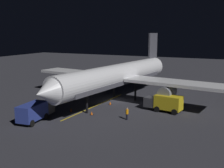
{
  "coord_description": "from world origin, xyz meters",
  "views": [
    {
      "loc": [
        -19.47,
        42.84,
        12.08
      ],
      "look_at": [
        0.0,
        2.0,
        3.5
      ],
      "focal_mm": 43.88,
      "sensor_mm": 36.0,
      "label": 1
    }
  ],
  "objects_px": {
    "ground_crew_worker": "(127,114)",
    "traffic_cone_near_left": "(71,110)",
    "airliner": "(119,76)",
    "traffic_cone_near_right": "(92,113)",
    "traffic_cone_under_wing": "(110,103)",
    "baggage_truck": "(35,112)",
    "catering_truck": "(165,103)"
  },
  "relations": [
    {
      "from": "catering_truck",
      "to": "ground_crew_worker",
      "type": "relative_size",
      "value": 3.49
    },
    {
      "from": "catering_truck",
      "to": "traffic_cone_under_wing",
      "type": "relative_size",
      "value": 11.03
    },
    {
      "from": "ground_crew_worker",
      "to": "traffic_cone_near_right",
      "type": "height_order",
      "value": "ground_crew_worker"
    },
    {
      "from": "traffic_cone_near_right",
      "to": "traffic_cone_under_wing",
      "type": "height_order",
      "value": "same"
    },
    {
      "from": "ground_crew_worker",
      "to": "traffic_cone_near_left",
      "type": "distance_m",
      "value": 9.36
    },
    {
      "from": "airliner",
      "to": "traffic_cone_near_right",
      "type": "xyz_separation_m",
      "value": [
        0.17,
        9.46,
        -4.25
      ]
    },
    {
      "from": "baggage_truck",
      "to": "traffic_cone_near_left",
      "type": "xyz_separation_m",
      "value": [
        -1.93,
        -5.89,
        -1.07
      ]
    },
    {
      "from": "airliner",
      "to": "ground_crew_worker",
      "type": "relative_size",
      "value": 21.66
    },
    {
      "from": "airliner",
      "to": "traffic_cone_near_left",
      "type": "bearing_deg",
      "value": 67.64
    },
    {
      "from": "traffic_cone_under_wing",
      "to": "catering_truck",
      "type": "bearing_deg",
      "value": -179.83
    },
    {
      "from": "ground_crew_worker",
      "to": "catering_truck",
      "type": "bearing_deg",
      "value": -120.0
    },
    {
      "from": "airliner",
      "to": "catering_truck",
      "type": "height_order",
      "value": "airliner"
    },
    {
      "from": "baggage_truck",
      "to": "ground_crew_worker",
      "type": "distance_m",
      "value": 12.73
    },
    {
      "from": "traffic_cone_near_left",
      "to": "traffic_cone_under_wing",
      "type": "relative_size",
      "value": 1.0
    },
    {
      "from": "airliner",
      "to": "traffic_cone_near_left",
      "type": "distance_m",
      "value": 11.02
    },
    {
      "from": "catering_truck",
      "to": "ground_crew_worker",
      "type": "height_order",
      "value": "catering_truck"
    },
    {
      "from": "catering_truck",
      "to": "traffic_cone_near_right",
      "type": "xyz_separation_m",
      "value": [
        9.33,
        6.47,
        -1.05
      ]
    },
    {
      "from": "airliner",
      "to": "baggage_truck",
      "type": "distance_m",
      "value": 16.66
    },
    {
      "from": "airliner",
      "to": "ground_crew_worker",
      "type": "xyz_separation_m",
      "value": [
        -5.47,
        9.38,
        -3.61
      ]
    },
    {
      "from": "catering_truck",
      "to": "traffic_cone_near_right",
      "type": "relative_size",
      "value": 11.03
    },
    {
      "from": "traffic_cone_under_wing",
      "to": "traffic_cone_near_left",
      "type": "bearing_deg",
      "value": 60.3
    },
    {
      "from": "catering_truck",
      "to": "ground_crew_worker",
      "type": "distance_m",
      "value": 7.38
    },
    {
      "from": "airliner",
      "to": "baggage_truck",
      "type": "xyz_separation_m",
      "value": [
        5.79,
        15.29,
        -3.18
      ]
    },
    {
      "from": "airliner",
      "to": "catering_truck",
      "type": "bearing_deg",
      "value": 161.89
    },
    {
      "from": "baggage_truck",
      "to": "ground_crew_worker",
      "type": "xyz_separation_m",
      "value": [
        -11.27,
        -5.91,
        -0.44
      ]
    },
    {
      "from": "baggage_truck",
      "to": "traffic_cone_near_left",
      "type": "relative_size",
      "value": 11.89
    },
    {
      "from": "airliner",
      "to": "traffic_cone_under_wing",
      "type": "bearing_deg",
      "value": 85.63
    },
    {
      "from": "traffic_cone_near_right",
      "to": "traffic_cone_under_wing",
      "type": "bearing_deg",
      "value": -89.48
    },
    {
      "from": "airliner",
      "to": "traffic_cone_under_wing",
      "type": "xyz_separation_m",
      "value": [
        0.23,
        3.02,
        -4.25
      ]
    },
    {
      "from": "catering_truck",
      "to": "traffic_cone_near_left",
      "type": "xyz_separation_m",
      "value": [
        13.02,
        6.4,
        -1.05
      ]
    },
    {
      "from": "traffic_cone_near_right",
      "to": "traffic_cone_under_wing",
      "type": "xyz_separation_m",
      "value": [
        0.06,
        -6.44,
        0.0
      ]
    },
    {
      "from": "baggage_truck",
      "to": "airliner",
      "type": "bearing_deg",
      "value": -110.75
    }
  ]
}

